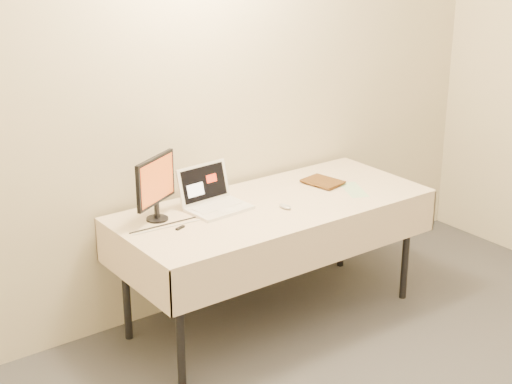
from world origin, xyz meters
TOP-DOWN VIEW (x-y plane):
  - back_wall at (0.00, 2.50)m, footprint 4.00×0.10m
  - table at (0.00, 2.05)m, footprint 1.86×0.81m
  - laptop at (-0.32, 2.20)m, footprint 0.36×0.32m
  - monitor at (-0.66, 2.22)m, footprint 0.32×0.19m
  - book at (0.37, 2.12)m, footprint 0.17×0.05m
  - alarm_clock at (-0.30, 2.33)m, footprint 0.10×0.05m
  - clicker at (0.01, 1.94)m, footprint 0.05×0.09m
  - paper_form at (0.53, 1.94)m, footprint 0.21×0.29m
  - usb_dongle at (-0.63, 2.04)m, footprint 0.06×0.04m

SIDE VIEW (x-z plane):
  - table at x=0.00m, z-range 0.31..1.05m
  - paper_form at x=0.53m, z-range 0.74..0.74m
  - usb_dongle at x=-0.63m, z-range 0.74..0.75m
  - clicker at x=0.01m, z-range 0.74..0.76m
  - alarm_clock at x=-0.30m, z-range 0.74..0.78m
  - laptop at x=-0.32m, z-range 0.68..0.91m
  - book at x=0.37m, z-range 0.74..0.97m
  - monitor at x=-0.66m, z-range 0.77..1.13m
  - back_wall at x=0.00m, z-range 0.00..2.70m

